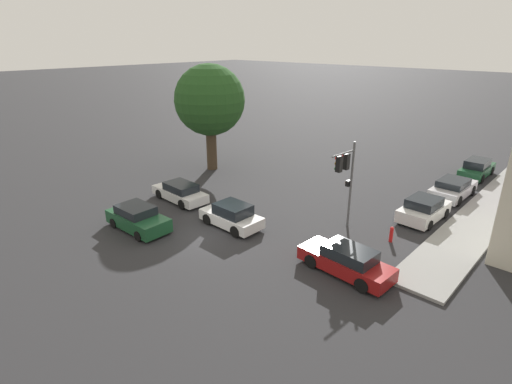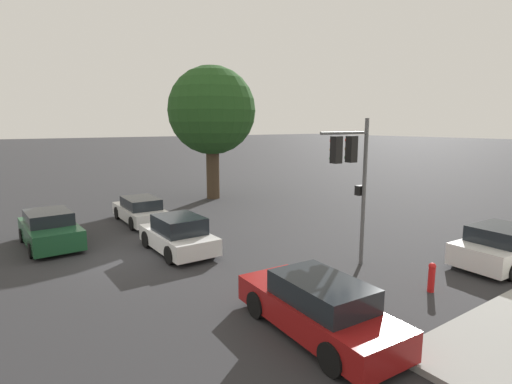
{
  "view_description": "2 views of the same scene",
  "coord_description": "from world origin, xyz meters",
  "px_view_note": "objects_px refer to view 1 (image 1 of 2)",
  "views": [
    {
      "loc": [
        16.46,
        -13.23,
        10.72
      ],
      "look_at": [
        0.57,
        3.98,
        1.72
      ],
      "focal_mm": 28.0,
      "sensor_mm": 36.0,
      "label": 1
    },
    {
      "loc": [
        14.82,
        -4.31,
        5.05
      ],
      "look_at": [
        1.57,
        4.97,
        2.31
      ],
      "focal_mm": 28.0,
      "sensor_mm": 36.0,
      "label": 2
    }
  ],
  "objects_px": {
    "crossing_car_0": "(232,216)",
    "parked_car_2": "(477,169)",
    "fire_hydrant": "(391,234)",
    "crossing_car_3": "(346,261)",
    "parked_car_0": "(424,209)",
    "parked_car_1": "(453,188)",
    "crossing_car_2": "(138,218)",
    "crossing_car_1": "(180,192)",
    "street_tree": "(210,101)",
    "traffic_signal": "(345,171)"
  },
  "relations": [
    {
      "from": "parked_car_1",
      "to": "crossing_car_3",
      "type": "bearing_deg",
      "value": 179.81
    },
    {
      "from": "crossing_car_1",
      "to": "fire_hydrant",
      "type": "relative_size",
      "value": 4.89
    },
    {
      "from": "crossing_car_2",
      "to": "parked_car_1",
      "type": "relative_size",
      "value": 0.92
    },
    {
      "from": "parked_car_2",
      "to": "crossing_car_2",
      "type": "bearing_deg",
      "value": 154.06
    },
    {
      "from": "fire_hydrant",
      "to": "crossing_car_3",
      "type": "bearing_deg",
      "value": -92.09
    },
    {
      "from": "street_tree",
      "to": "crossing_car_2",
      "type": "xyz_separation_m",
      "value": [
        5.75,
        -10.99,
        -5.23
      ]
    },
    {
      "from": "traffic_signal",
      "to": "parked_car_1",
      "type": "xyz_separation_m",
      "value": [
        3.19,
        9.93,
        -3.0
      ]
    },
    {
      "from": "fire_hydrant",
      "to": "street_tree",
      "type": "bearing_deg",
      "value": 172.85
    },
    {
      "from": "crossing_car_3",
      "to": "parked_car_0",
      "type": "xyz_separation_m",
      "value": [
        0.33,
        8.79,
        0.01
      ]
    },
    {
      "from": "crossing_car_1",
      "to": "parked_car_1",
      "type": "distance_m",
      "value": 19.56
    },
    {
      "from": "parked_car_0",
      "to": "parked_car_1",
      "type": "distance_m",
      "value": 5.29
    },
    {
      "from": "parked_car_2",
      "to": "crossing_car_0",
      "type": "bearing_deg",
      "value": 158.45
    },
    {
      "from": "parked_car_0",
      "to": "crossing_car_0",
      "type": "bearing_deg",
      "value": 139.46
    },
    {
      "from": "parked_car_2",
      "to": "street_tree",
      "type": "bearing_deg",
      "value": 127.27
    },
    {
      "from": "street_tree",
      "to": "fire_hydrant",
      "type": "xyz_separation_m",
      "value": [
        17.66,
        -2.22,
        -5.44
      ]
    },
    {
      "from": "crossing_car_3",
      "to": "parked_car_1",
      "type": "bearing_deg",
      "value": -88.24
    },
    {
      "from": "crossing_car_1",
      "to": "parked_car_0",
      "type": "xyz_separation_m",
      "value": [
        13.86,
        8.48,
        0.06
      ]
    },
    {
      "from": "crossing_car_2",
      "to": "crossing_car_3",
      "type": "distance_m",
      "value": 12.46
    },
    {
      "from": "parked_car_1",
      "to": "street_tree",
      "type": "bearing_deg",
      "value": 113.47
    },
    {
      "from": "crossing_car_2",
      "to": "parked_car_1",
      "type": "distance_m",
      "value": 21.91
    },
    {
      "from": "crossing_car_2",
      "to": "crossing_car_3",
      "type": "xyz_separation_m",
      "value": [
        11.74,
        4.17,
        -0.0
      ]
    },
    {
      "from": "crossing_car_3",
      "to": "parked_car_0",
      "type": "relative_size",
      "value": 1.17
    },
    {
      "from": "parked_car_1",
      "to": "parked_car_2",
      "type": "distance_m",
      "value": 6.1
    },
    {
      "from": "crossing_car_0",
      "to": "parked_car_0",
      "type": "distance_m",
      "value": 12.09
    },
    {
      "from": "crossing_car_3",
      "to": "parked_car_1",
      "type": "height_order",
      "value": "crossing_car_3"
    },
    {
      "from": "crossing_car_2",
      "to": "parked_car_0",
      "type": "height_order",
      "value": "parked_car_0"
    },
    {
      "from": "parked_car_0",
      "to": "parked_car_1",
      "type": "relative_size",
      "value": 0.89
    },
    {
      "from": "parked_car_0",
      "to": "crossing_car_2",
      "type": "bearing_deg",
      "value": 139.15
    },
    {
      "from": "crossing_car_0",
      "to": "crossing_car_2",
      "type": "bearing_deg",
      "value": 46.68
    },
    {
      "from": "crossing_car_2",
      "to": "crossing_car_3",
      "type": "bearing_deg",
      "value": 17.73
    },
    {
      "from": "traffic_signal",
      "to": "crossing_car_3",
      "type": "distance_m",
      "value": 5.83
    },
    {
      "from": "street_tree",
      "to": "crossing_car_1",
      "type": "height_order",
      "value": "street_tree"
    },
    {
      "from": "traffic_signal",
      "to": "crossing_car_0",
      "type": "relative_size",
      "value": 1.33
    },
    {
      "from": "traffic_signal",
      "to": "crossing_car_2",
      "type": "bearing_deg",
      "value": 46.72
    },
    {
      "from": "crossing_car_1",
      "to": "parked_car_1",
      "type": "height_order",
      "value": "parked_car_1"
    },
    {
      "from": "crossing_car_1",
      "to": "parked_car_0",
      "type": "height_order",
      "value": "parked_car_0"
    },
    {
      "from": "crossing_car_0",
      "to": "crossing_car_1",
      "type": "height_order",
      "value": "crossing_car_0"
    },
    {
      "from": "traffic_signal",
      "to": "parked_car_1",
      "type": "relative_size",
      "value": 1.14
    },
    {
      "from": "parked_car_2",
      "to": "fire_hydrant",
      "type": "xyz_separation_m",
      "value": [
        -0.11,
        -15.58,
        -0.23
      ]
    },
    {
      "from": "traffic_signal",
      "to": "parked_car_0",
      "type": "bearing_deg",
      "value": -120.39
    },
    {
      "from": "crossing_car_1",
      "to": "parked_car_1",
      "type": "relative_size",
      "value": 0.98
    },
    {
      "from": "parked_car_0",
      "to": "parked_car_1",
      "type": "xyz_separation_m",
      "value": [
        0.05,
        5.28,
        -0.03
      ]
    },
    {
      "from": "crossing_car_2",
      "to": "parked_car_0",
      "type": "relative_size",
      "value": 1.04
    },
    {
      "from": "street_tree",
      "to": "fire_hydrant",
      "type": "relative_size",
      "value": 9.71
    },
    {
      "from": "crossing_car_3",
      "to": "parked_car_0",
      "type": "bearing_deg",
      "value": -88.85
    },
    {
      "from": "street_tree",
      "to": "fire_hydrant",
      "type": "distance_m",
      "value": 18.62
    },
    {
      "from": "street_tree",
      "to": "crossing_car_2",
      "type": "height_order",
      "value": "street_tree"
    },
    {
      "from": "traffic_signal",
      "to": "crossing_car_1",
      "type": "bearing_deg",
      "value": 23.43
    },
    {
      "from": "crossing_car_2",
      "to": "parked_car_2",
      "type": "height_order",
      "value": "parked_car_2"
    },
    {
      "from": "crossing_car_0",
      "to": "parked_car_2",
      "type": "height_order",
      "value": "parked_car_2"
    }
  ]
}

